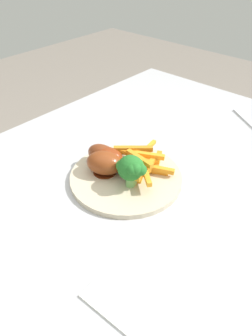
# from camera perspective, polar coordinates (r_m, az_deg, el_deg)

# --- Properties ---
(ground_plane) EXTENTS (6.00, 6.00, 0.00)m
(ground_plane) POSITION_cam_1_polar(r_m,az_deg,el_deg) (1.30, 1.96, -27.28)
(ground_plane) COLOR gray
(dining_table) EXTENTS (1.12, 0.84, 0.72)m
(dining_table) POSITION_cam_1_polar(r_m,az_deg,el_deg) (0.79, 2.89, -7.64)
(dining_table) COLOR #B7B7BC
(dining_table) RESTS_ON ground_plane
(dinner_plate) EXTENTS (0.25, 0.25, 0.01)m
(dinner_plate) POSITION_cam_1_polar(r_m,az_deg,el_deg) (0.72, -0.00, -1.65)
(dinner_plate) COLOR beige
(dinner_plate) RESTS_ON dining_table
(broccoli_floret_front) EXTENTS (0.05, 0.06, 0.07)m
(broccoli_floret_front) POSITION_cam_1_polar(r_m,az_deg,el_deg) (0.65, 1.21, -0.19)
(broccoli_floret_front) COLOR #75B460
(broccoli_floret_front) RESTS_ON dinner_plate
(broccoli_floret_middle) EXTENTS (0.05, 0.06, 0.07)m
(broccoli_floret_middle) POSITION_cam_1_polar(r_m,az_deg,el_deg) (0.67, 0.60, 0.16)
(broccoli_floret_middle) COLOR #80A055
(broccoli_floret_middle) RESTS_ON dinner_plate
(carrot_fries_pile) EXTENTS (0.14, 0.14, 0.05)m
(carrot_fries_pile) POSITION_cam_1_polar(r_m,az_deg,el_deg) (0.72, 2.96, 1.16)
(carrot_fries_pile) COLOR orange
(carrot_fries_pile) RESTS_ON dinner_plate
(chicken_drumstick_near) EXTENTS (0.06, 0.14, 0.05)m
(chicken_drumstick_near) POSITION_cam_1_polar(r_m,az_deg,el_deg) (0.73, -3.75, 2.10)
(chicken_drumstick_near) COLOR #541F0F
(chicken_drumstick_near) RESTS_ON dinner_plate
(chicken_drumstick_far) EXTENTS (0.09, 0.13, 0.05)m
(chicken_drumstick_far) POSITION_cam_1_polar(r_m,az_deg,el_deg) (0.71, -3.58, 0.84)
(chicken_drumstick_far) COLOR #5C220E
(chicken_drumstick_far) RESTS_ON dinner_plate
(chicken_drumstick_extra) EXTENTS (0.07, 0.12, 0.05)m
(chicken_drumstick_extra) POSITION_cam_1_polar(r_m,az_deg,el_deg) (0.72, -2.96, 1.74)
(chicken_drumstick_extra) COLOR #5C1D0B
(chicken_drumstick_extra) RESTS_ON dinner_plate
(fork) EXTENTS (0.12, 0.16, 0.00)m
(fork) POSITION_cam_1_polar(r_m,az_deg,el_deg) (0.98, 21.33, 7.18)
(fork) COLOR silver
(fork) RESTS_ON dining_table
(napkin) EXTENTS (0.18, 0.15, 0.00)m
(napkin) POSITION_cam_1_polar(r_m,az_deg,el_deg) (0.54, 3.96, -19.76)
(napkin) COLOR white
(napkin) RESTS_ON dining_table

